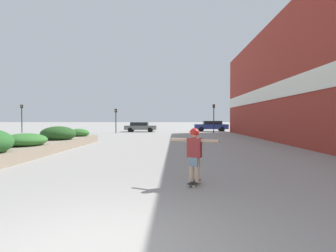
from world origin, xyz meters
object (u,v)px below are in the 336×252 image
skateboarder (194,149)px  traffic_light_right (214,114)px  car_center_left (211,126)px  car_leftmost (141,127)px  skateboard (194,183)px  traffic_light_far_left (22,114)px  traffic_light_left (116,116)px

skateboarder → traffic_light_right: 26.78m
skateboarder → car_center_left: size_ratio=0.30×
skateboarder → traffic_light_right: size_ratio=0.39×
traffic_light_right → skateboarder: bearing=-99.5°
car_leftmost → skateboard: bearing=10.2°
car_leftmost → traffic_light_right: traffic_light_right is taller
skateboarder → traffic_light_far_left: (-20.46, 26.64, 1.51)m
traffic_light_right → car_center_left: bearing=85.8°
traffic_light_right → traffic_light_far_left: 24.88m
traffic_light_left → traffic_light_far_left: 12.58m
car_center_left → traffic_light_left: size_ratio=1.55×
skateboarder → traffic_light_far_left: bearing=152.6°
car_center_left → traffic_light_far_left: (-25.21, -4.35, 1.67)m
skateboard → traffic_light_right: traffic_light_right is taller
car_center_left → car_leftmost: bearing=99.9°
skateboard → traffic_light_left: (-7.92, 25.72, 2.04)m
car_center_left → skateboard: bearing=171.3°
skateboarder → car_leftmost: bearing=125.3°
skateboard → car_center_left: (4.75, 30.99, 0.73)m
skateboard → car_leftmost: size_ratio=0.15×
traffic_light_left → traffic_light_far_left: (-12.54, 0.92, 0.36)m
traffic_light_right → traffic_light_far_left: bearing=179.4°
traffic_light_far_left → skateboard: bearing=-52.5°
traffic_light_left → traffic_light_right: size_ratio=0.84×
traffic_light_left → car_leftmost: bearing=53.1°
car_center_left → traffic_light_far_left: 25.64m
traffic_light_left → traffic_light_right: bearing=3.0°
car_center_left → traffic_light_far_left: bearing=99.8°
car_center_left → traffic_light_left: 13.79m
skateboard → car_center_left: car_center_left is taller
car_leftmost → traffic_light_left: (-2.64, -3.52, 1.40)m
skateboard → car_center_left: size_ratio=0.14×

